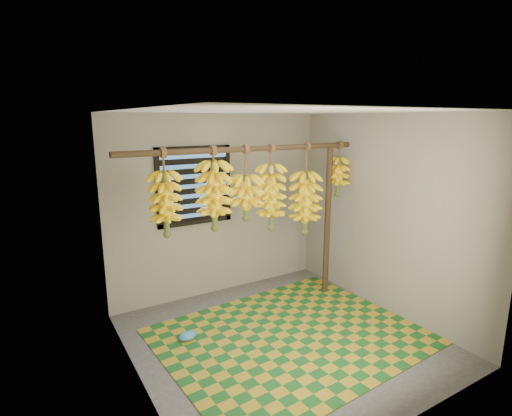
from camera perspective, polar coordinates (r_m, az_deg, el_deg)
floor at (r=4.55m, az=3.77°, el=-18.23°), size 3.00×3.00×0.01m
ceiling at (r=3.91m, az=4.29°, el=13.70°), size 3.00×3.00×0.01m
wall_back at (r=5.33m, az=-5.32°, el=0.34°), size 3.00×0.01×2.40m
wall_left at (r=3.47m, az=-16.93°, el=-6.93°), size 0.01×3.00×2.40m
wall_right at (r=5.07m, az=18.09°, el=-0.90°), size 0.01×3.00×2.40m
window at (r=5.11m, az=-8.78°, el=3.14°), size 1.00×0.04×1.00m
hanging_pole at (r=4.51m, az=-1.00°, el=8.44°), size 3.00×0.06×0.06m
support_post at (r=5.38m, az=10.17°, el=-1.90°), size 0.08×0.08×2.00m
woven_mat at (r=4.61m, az=5.08°, el=-17.72°), size 2.85×2.34×0.01m
plastic_bag at (r=4.56m, az=-9.75°, el=-17.56°), size 0.23×0.18×0.08m
banana_bunch_a at (r=4.18m, az=-12.79°, el=0.57°), size 0.32×0.32×0.91m
banana_bunch_b at (r=4.37m, az=-6.00°, el=1.74°), size 0.36×0.36×0.92m
banana_bunch_c at (r=4.56m, az=-1.47°, el=1.54°), size 0.40×0.40×0.86m
banana_bunch_d at (r=4.75m, az=2.16°, el=1.58°), size 0.35×0.35×1.03m
banana_bunch_e at (r=5.07m, az=7.05°, el=0.72°), size 0.38×0.38×1.15m
banana_bunch_f at (r=5.36m, az=11.63°, el=4.45°), size 0.29×0.29×0.72m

